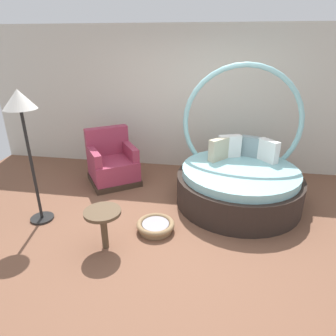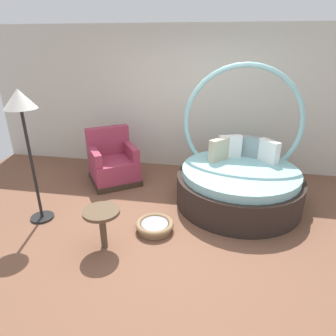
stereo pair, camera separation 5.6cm
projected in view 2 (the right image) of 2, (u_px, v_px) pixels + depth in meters
ground_plane at (173, 227)px, 4.04m from camera, size 8.00×8.00×0.02m
back_wall at (192, 100)px, 5.54m from camera, size 8.00×0.12×2.64m
round_daybed at (239, 178)px, 4.55m from camera, size 1.90×1.90×2.07m
red_armchair at (113, 164)px, 5.26m from camera, size 1.11×1.11×0.94m
pet_basket at (155, 226)px, 3.94m from camera, size 0.51×0.51×0.13m
side_table at (102, 217)px, 3.48m from camera, size 0.44×0.44×0.52m
floor_lamp at (22, 113)px, 3.63m from camera, size 0.40×0.40×1.82m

